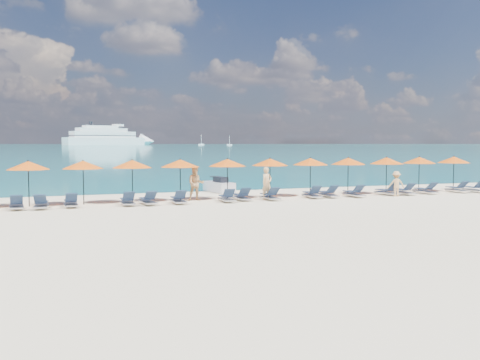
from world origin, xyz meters
name	(u,v)px	position (x,y,z in m)	size (l,w,h in m)	color
ground	(262,210)	(0.00, 0.00, 0.00)	(1400.00, 1400.00, 0.00)	beige
sea	(58,145)	(0.00, 660.00, 0.01)	(1600.00, 1300.00, 0.01)	#1FA9B2
cruise_ship	(113,138)	(61.08, 621.06, 8.40)	(114.21, 61.13, 32.27)	white
sailboat_near	(201,144)	(147.68, 544.30, 1.19)	(6.34, 2.11, 11.62)	white
sailboat_far	(229,145)	(162.43, 490.92, 0.99)	(5.25, 1.75, 9.63)	white
jetski	(219,186)	(0.83, 9.27, 0.39)	(1.43, 2.80, 0.95)	silver
beachgoer_a	(267,183)	(1.96, 4.12, 0.89)	(0.65, 0.43, 1.79)	tan
beachgoer_b	(196,184)	(-1.86, 4.89, 0.93)	(0.90, 0.52, 1.85)	tan
beachgoer_c	(396,184)	(9.74, 3.20, 0.73)	(0.95, 0.44, 1.47)	tan
umbrella_2	(28,165)	(-10.25, 5.11, 2.02)	(2.10, 2.10, 2.28)	black
umbrella_3	(83,165)	(-7.67, 5.09, 2.02)	(2.10, 2.10, 2.28)	black
umbrella_4	(132,164)	(-5.20, 5.19, 2.02)	(2.10, 2.10, 2.28)	black
umbrella_5	(180,163)	(-2.65, 5.16, 2.02)	(2.10, 2.10, 2.28)	black
umbrella_6	(227,163)	(0.03, 5.17, 2.02)	(2.10, 2.10, 2.28)	black
umbrella_7	(270,162)	(2.61, 5.21, 2.02)	(2.10, 2.10, 2.28)	black
umbrella_8	(310,162)	(5.19, 5.23, 2.02)	(2.10, 2.10, 2.28)	black
umbrella_9	(348,161)	(7.68, 5.13, 2.02)	(2.10, 2.10, 2.28)	black
umbrella_10	(387,161)	(10.29, 4.98, 2.02)	(2.10, 2.10, 2.28)	black
umbrella_11	(419,160)	(12.85, 5.14, 2.02)	(2.10, 2.10, 2.28)	black
umbrella_12	(454,160)	(15.44, 4.99, 2.02)	(2.10, 2.10, 2.28)	black
lounger_3	(16,205)	(-10.77, 3.98, 0.24)	(0.72, 1.74, 0.66)	silver
lounger_4	(41,204)	(-9.68, 3.87, 0.24)	(0.74, 1.74, 0.66)	silver
lounger_5	(71,202)	(-8.34, 4.08, 0.24)	(0.66, 1.71, 0.66)	silver
lounger_6	(127,201)	(-5.65, 3.86, 0.24)	(0.63, 1.70, 0.66)	silver
lounger_7	(148,200)	(-4.64, 3.82, 0.24)	(0.77, 1.75, 0.66)	silver
lounger_8	(178,199)	(-3.08, 3.75, 0.24)	(0.67, 1.72, 0.66)	silver
lounger_9	(227,198)	(-0.50, 3.70, 0.24)	(0.77, 1.75, 0.66)	silver
lounger_10	(242,196)	(0.49, 4.08, 0.24)	(0.69, 1.72, 0.66)	silver
lounger_11	(270,196)	(2.02, 3.81, 0.24)	(0.62, 1.70, 0.66)	silver
lounger_12	(312,194)	(4.67, 3.98, 0.24)	(0.79, 1.75, 0.66)	silver
lounger_13	(328,193)	(5.67, 3.98, 0.24)	(0.68, 1.72, 0.66)	silver
lounger_14	(354,193)	(7.22, 3.70, 0.24)	(0.64, 1.71, 0.66)	silver
lounger_15	(387,191)	(9.70, 4.02, 0.24)	(0.76, 1.75, 0.66)	silver
lounger_16	(404,191)	(10.77, 3.84, 0.24)	(0.62, 1.70, 0.66)	silver
lounger_17	(426,190)	(12.39, 3.89, 0.24)	(0.66, 1.71, 0.66)	silver
lounger_18	(457,189)	(14.90, 4.02, 0.24)	(0.72, 1.73, 0.66)	silver
lounger_19	(475,188)	(16.03, 3.76, 0.24)	(0.77, 1.75, 0.66)	silver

